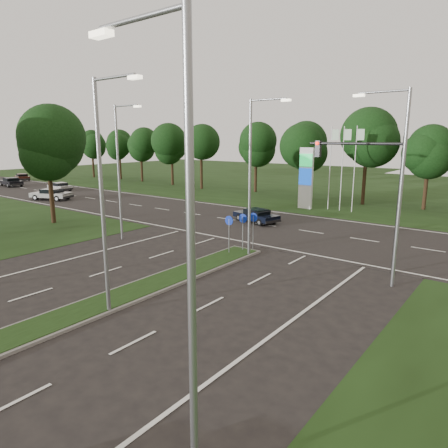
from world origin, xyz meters
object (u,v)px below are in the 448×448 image
Objects in this scene: navy_sedan at (256,215)px; far_car_b at (60,186)px; far_car_c at (11,182)px; far_car_a at (51,194)px; far_car_d at (22,177)px.

navy_sedan is 32.06m from far_car_b.
navy_sedan is at bearing -83.25° from far_car_c.
far_car_d is (-24.06, 8.40, -0.09)m from far_car_a.
navy_sedan is 1.04× the size of far_car_d.
far_car_b is at bearing -86.10° from far_car_d.
far_car_b is (-6.85, 5.05, -0.10)m from far_car_a.
far_car_a is at bearing -95.11° from far_car_c.
far_car_c is (-17.06, 3.38, -0.01)m from far_car_a.
far_car_b is 0.85× the size of far_car_c.
far_car_c reaches higher than far_car_d.
navy_sedan is 0.90× the size of far_car_a.
far_car_a is at bearing -94.31° from far_car_d.
far_car_c is (-10.20, -1.67, 0.09)m from far_car_b.
navy_sedan reaches higher than far_car_b.
far_car_b is 10.34m from far_car_c.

